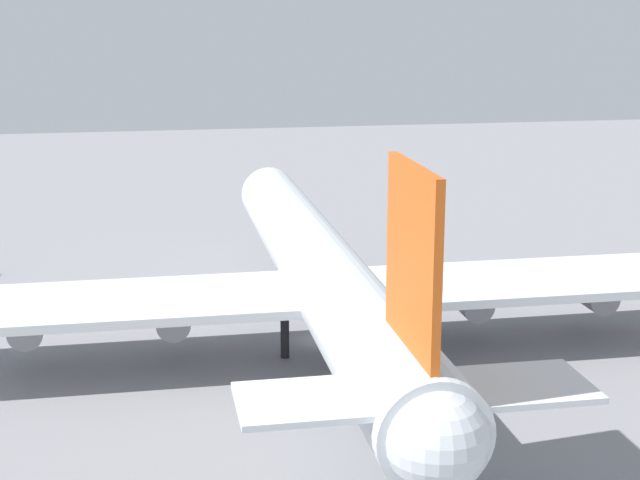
{
  "coord_description": "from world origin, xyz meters",
  "views": [
    {
      "loc": [
        -75.61,
        13.94,
        27.84
      ],
      "look_at": [
        0.0,
        0.0,
        8.83
      ],
      "focal_mm": 53.88,
      "sensor_mm": 36.0,
      "label": 1
    }
  ],
  "objects": [
    {
      "name": "cargo_airplane",
      "position": [
        -0.42,
        0.0,
        6.21
      ],
      "size": [
        71.27,
        63.51,
        19.62
      ],
      "color": "silver",
      "rests_on": "ground_plane"
    },
    {
      "name": "baggage_tug",
      "position": [
        10.3,
        -34.9,
        1.05
      ],
      "size": [
        5.46,
        3.13,
        2.19
      ],
      "color": "#4C8C4C",
      "rests_on": "ground_plane"
    },
    {
      "name": "ground_plane",
      "position": [
        0.0,
        0.0,
        0.0
      ],
      "size": [
        285.08,
        285.08,
        0.0
      ],
      "primitive_type": "plane",
      "color": "gray"
    },
    {
      "name": "safety_cone_nose",
      "position": [
        32.07,
        -1.77,
        0.31
      ],
      "size": [
        0.43,
        0.43,
        0.62
      ],
      "primitive_type": "cone",
      "color": "orange",
      "rests_on": "ground_plane"
    }
  ]
}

